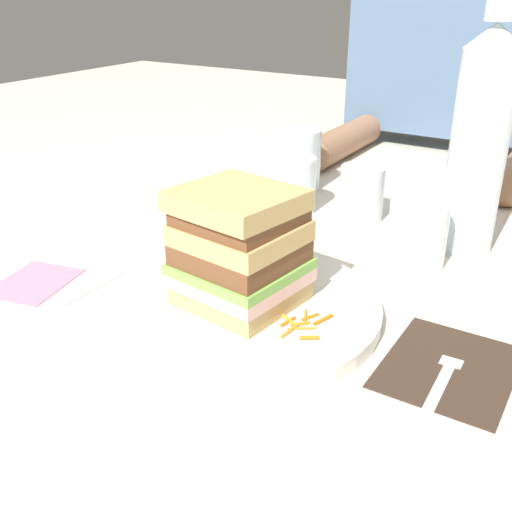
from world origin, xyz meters
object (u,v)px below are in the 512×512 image
(empty_tumbler_0, at_px, (290,184))
(empty_tumbler_2, at_px, (297,159))
(main_plate, at_px, (241,307))
(fork, at_px, (443,377))
(juice_glass, at_px, (417,237))
(empty_tumbler_1, at_px, (362,193))
(water_bottle, at_px, (480,139))
(napkin_dark, at_px, (449,367))
(napkin_pink, at_px, (34,282))
(knife, at_px, (120,271))
(sandwich, at_px, (240,249))
(diner_across, at_px, (469,12))

(empty_tumbler_0, distance_m, empty_tumbler_2, 0.11)
(main_plate, distance_m, empty_tumbler_2, 0.43)
(main_plate, distance_m, fork, 0.22)
(main_plate, height_order, empty_tumbler_0, empty_tumbler_0)
(juice_glass, xyz_separation_m, empty_tumbler_1, (-0.12, 0.11, 0.00))
(fork, relative_size, water_bottle, 0.52)
(napkin_dark, relative_size, empty_tumbler_0, 1.68)
(empty_tumbler_0, xyz_separation_m, napkin_pink, (-0.14, -0.37, -0.04))
(napkin_dark, height_order, napkin_pink, same)
(fork, height_order, empty_tumbler_0, empty_tumbler_0)
(knife, distance_m, water_bottle, 0.47)
(empty_tumbler_1, bearing_deg, napkin_pink, -121.51)
(empty_tumbler_1, distance_m, empty_tumbler_2, 0.17)
(napkin_dark, xyz_separation_m, empty_tumbler_1, (-0.22, 0.31, 0.04))
(water_bottle, height_order, napkin_pink, water_bottle)
(knife, relative_size, empty_tumbler_1, 2.53)
(sandwich, relative_size, knife, 0.64)
(sandwich, distance_m, empty_tumbler_0, 0.32)
(fork, height_order, empty_tumbler_1, empty_tumbler_1)
(napkin_dark, relative_size, knife, 0.69)
(sandwich, relative_size, napkin_dark, 0.92)
(sandwich, distance_m, diner_across, 0.82)
(juice_glass, distance_m, empty_tumbler_0, 0.24)
(sandwich, bearing_deg, empty_tumbler_0, 109.73)
(knife, xyz_separation_m, juice_glass, (0.29, 0.21, 0.04))
(empty_tumbler_0, bearing_deg, fork, -43.10)
(water_bottle, xyz_separation_m, empty_tumbler_2, (-0.30, 0.10, -0.10))
(knife, xyz_separation_m, empty_tumbler_0, (0.07, 0.30, 0.04))
(empty_tumbler_0, bearing_deg, napkin_pink, -110.20)
(fork, height_order, napkin_pink, fork)
(sandwich, height_order, knife, sandwich)
(napkin_dark, bearing_deg, napkin_pink, -169.14)
(empty_tumbler_1, xyz_separation_m, napkin_pink, (-0.24, -0.39, -0.04))
(water_bottle, xyz_separation_m, napkin_pink, (-0.40, -0.37, -0.14))
(napkin_pink, bearing_deg, empty_tumbler_0, 69.80)
(juice_glass, bearing_deg, water_bottle, 65.56)
(juice_glass, bearing_deg, knife, -144.48)
(fork, relative_size, empty_tumbler_2, 1.67)
(empty_tumbler_2, height_order, napkin_pink, empty_tumbler_2)
(main_plate, height_order, knife, main_plate)
(knife, bearing_deg, fork, -1.09)
(juice_glass, xyz_separation_m, empty_tumbler_2, (-0.27, 0.19, 0.01))
(juice_glass, bearing_deg, diner_across, 101.51)
(napkin_dark, bearing_deg, empty_tumbler_1, 125.64)
(empty_tumbler_2, bearing_deg, fork, -47.70)
(fork, relative_size, empty_tumbler_1, 2.11)
(fork, distance_m, juice_glass, 0.24)
(knife, xyz_separation_m, water_bottle, (0.33, 0.29, 0.14))
(empty_tumbler_2, bearing_deg, napkin_pink, -101.34)
(sandwich, bearing_deg, napkin_pink, -164.41)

